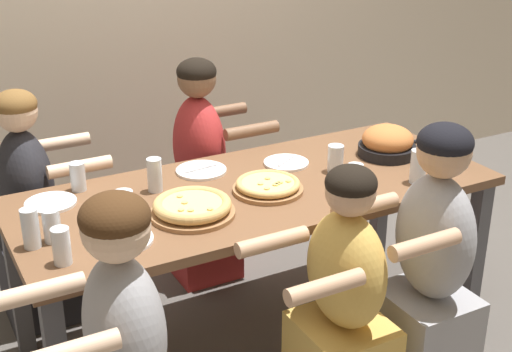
{
  "coord_description": "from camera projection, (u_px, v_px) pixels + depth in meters",
  "views": [
    {
      "loc": [
        -1.3,
        -2.42,
        1.96
      ],
      "look_at": [
        0.0,
        0.0,
        0.79
      ],
      "focal_mm": 50.0,
      "sensor_mm": 36.0,
      "label": 1
    }
  ],
  "objects": [
    {
      "name": "pizza_board_second",
      "position": [
        268.0,
        186.0,
        2.95
      ],
      "size": [
        0.29,
        0.29,
        0.05
      ],
      "color": "#996B42",
      "rests_on": "dining_table"
    },
    {
      "name": "dining_table",
      "position": [
        256.0,
        205.0,
        3.04
      ],
      "size": [
        2.04,
        0.83,
        0.74
      ],
      "color": "brown",
      "rests_on": "ground"
    },
    {
      "name": "drinking_glass_j",
      "position": [
        461.0,
        156.0,
        3.19
      ],
      "size": [
        0.07,
        0.07,
        0.12
      ],
      "color": "silver",
      "rests_on": "dining_table"
    },
    {
      "name": "skillet_bowl",
      "position": [
        388.0,
        143.0,
        3.32
      ],
      "size": [
        0.39,
        0.27,
        0.15
      ],
      "color": "black",
      "rests_on": "dining_table"
    },
    {
      "name": "drinking_glass_a",
      "position": [
        355.0,
        177.0,
        2.96
      ],
      "size": [
        0.07,
        0.07,
        0.11
      ],
      "color": "silver",
      "rests_on": "dining_table"
    },
    {
      "name": "drinking_glass_e",
      "position": [
        155.0,
        177.0,
        2.94
      ],
      "size": [
        0.06,
        0.06,
        0.14
      ],
      "color": "silver",
      "rests_on": "dining_table"
    },
    {
      "name": "empty_plate_d",
      "position": [
        201.0,
        170.0,
        3.15
      ],
      "size": [
        0.22,
        0.22,
        0.02
      ],
      "color": "white",
      "rests_on": "dining_table"
    },
    {
      "name": "ground_plane",
      "position": [
        256.0,
        333.0,
        3.29
      ],
      "size": [
        18.0,
        18.0,
        0.0
      ],
      "primitive_type": "plane",
      "color": "#514C47",
      "rests_on": "ground"
    },
    {
      "name": "empty_plate_c",
      "position": [
        121.0,
        240.0,
        2.56
      ],
      "size": [
        0.23,
        0.23,
        0.02
      ],
      "color": "white",
      "rests_on": "dining_table"
    },
    {
      "name": "diner_near_center",
      "position": [
        343.0,
        314.0,
        2.6
      ],
      "size": [
        0.51,
        0.4,
        1.06
      ],
      "rotation": [
        0.0,
        0.0,
        1.57
      ],
      "color": "gold",
      "rests_on": "ground"
    },
    {
      "name": "drinking_glass_i",
      "position": [
        52.0,
        226.0,
        2.54
      ],
      "size": [
        0.06,
        0.06,
        0.12
      ],
      "color": "silver",
      "rests_on": "dining_table"
    },
    {
      "name": "drinking_glass_c",
      "position": [
        335.0,
        160.0,
        3.14
      ],
      "size": [
        0.07,
        0.07,
        0.12
      ],
      "color": "silver",
      "rests_on": "dining_table"
    },
    {
      "name": "diner_far_left",
      "position": [
        32.0,
        219.0,
        3.25
      ],
      "size": [
        0.51,
        0.4,
        1.12
      ],
      "rotation": [
        0.0,
        0.0,
        -1.57
      ],
      "color": "#232328",
      "rests_on": "ground"
    },
    {
      "name": "drinking_glass_g",
      "position": [
        124.0,
        208.0,
        2.7
      ],
      "size": [
        0.08,
        0.08,
        0.12
      ],
      "color": "silver",
      "rests_on": "dining_table"
    },
    {
      "name": "empty_plate_b",
      "position": [
        286.0,
        163.0,
        3.24
      ],
      "size": [
        0.2,
        0.2,
        0.02
      ],
      "color": "white",
      "rests_on": "dining_table"
    },
    {
      "name": "drinking_glass_b",
      "position": [
        62.0,
        248.0,
        2.39
      ],
      "size": [
        0.06,
        0.06,
        0.13
      ],
      "color": "silver",
      "rests_on": "dining_table"
    },
    {
      "name": "pizza_board_main",
      "position": [
        192.0,
        207.0,
        2.74
      ],
      "size": [
        0.33,
        0.33,
        0.06
      ],
      "color": "#996B42",
      "rests_on": "dining_table"
    },
    {
      "name": "drinking_glass_d",
      "position": [
        31.0,
        230.0,
        2.5
      ],
      "size": [
        0.06,
        0.06,
        0.15
      ],
      "color": "silver",
      "rests_on": "dining_table"
    },
    {
      "name": "empty_plate_a",
      "position": [
        51.0,
        203.0,
        2.84
      ],
      "size": [
        0.21,
        0.21,
        0.02
      ],
      "color": "white",
      "rests_on": "dining_table"
    },
    {
      "name": "drinking_glass_f",
      "position": [
        78.0,
        177.0,
        2.95
      ],
      "size": [
        0.06,
        0.06,
        0.12
      ],
      "color": "silver",
      "rests_on": "dining_table"
    },
    {
      "name": "diner_near_midright",
      "position": [
        430.0,
        274.0,
        2.76
      ],
      "size": [
        0.51,
        0.4,
        1.15
      ],
      "rotation": [
        0.0,
        0.0,
        1.57
      ],
      "color": "#99999E",
      "rests_on": "ground"
    },
    {
      "name": "diner_far_center",
      "position": [
        201.0,
        180.0,
        3.61
      ],
      "size": [
        0.51,
        0.4,
        1.16
      ],
      "rotation": [
        0.0,
        0.0,
        -1.57
      ],
      "color": "#B22D2D",
      "rests_on": "ground"
    },
    {
      "name": "drinking_glass_h",
      "position": [
        418.0,
        166.0,
        3.02
      ],
      "size": [
        0.07,
        0.07,
        0.15
      ],
      "color": "silver",
      "rests_on": "dining_table"
    }
  ]
}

